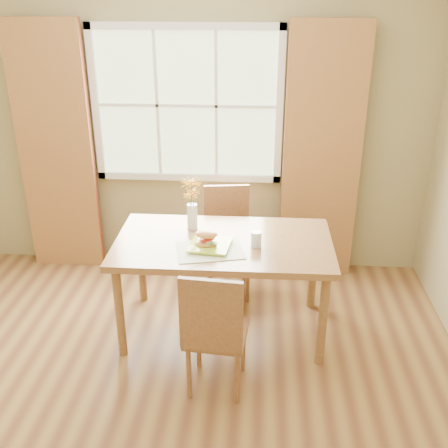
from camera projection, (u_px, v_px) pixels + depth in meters
name	position (u px, v px, depth m)	size (l,w,h in m)	color
room	(141.00, 207.00, 2.78)	(4.24, 3.84, 2.74)	olive
window	(187.00, 105.00, 4.41)	(1.62, 0.06, 1.32)	beige
curtain_left	(56.00, 152.00, 4.57)	(0.65, 0.08, 2.20)	maroon
curtain_right	(322.00, 157.00, 4.43)	(0.65, 0.08, 2.20)	maroon
dining_table	(223.00, 250.00, 3.78)	(1.55, 0.88, 0.76)	brown
chair_near	(214.00, 328.00, 3.22)	(0.41, 0.41, 0.91)	brown
chair_far	(227.00, 236.00, 4.40)	(0.43, 0.43, 0.91)	brown
placemat	(210.00, 250.00, 3.61)	(0.45, 0.33, 0.01)	beige
plate	(210.00, 246.00, 3.64)	(0.28, 0.28, 0.01)	#AAC531
croissant_sandwich	(206.00, 239.00, 3.60)	(0.17, 0.12, 0.12)	#EB9050
water_glass	(256.00, 239.00, 3.65)	(0.07, 0.07, 0.11)	silver
flower_vase	(192.00, 199.00, 3.85)	(0.16, 0.16, 0.39)	silver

